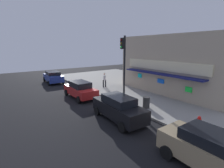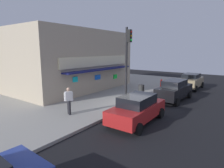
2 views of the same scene
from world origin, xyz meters
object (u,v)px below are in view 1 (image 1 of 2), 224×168
(fire_hydrant, at_px, (199,123))
(trash_can, at_px, (146,102))
(parked_car_tan, at_px, (211,151))
(parked_car_blue, at_px, (53,77))
(traffic_light, at_px, (124,60))
(pedestrian, at_px, (104,79))
(parked_car_red, at_px, (80,89))
(parked_car_black, at_px, (118,108))

(fire_hydrant, xyz_separation_m, trash_can, (-4.36, 0.24, 0.02))
(parked_car_tan, distance_m, parked_car_blue, 21.11)
(traffic_light, bearing_deg, parked_car_tan, -17.24)
(fire_hydrant, xyz_separation_m, parked_car_blue, (-19.27, -2.71, 0.25))
(traffic_light, distance_m, pedestrian, 5.87)
(traffic_light, height_order, parked_car_blue, traffic_light)
(parked_car_red, bearing_deg, parked_car_tan, -0.14)
(fire_hydrant, distance_m, pedestrian, 12.28)
(parked_car_black, xyz_separation_m, parked_car_blue, (-15.11, 0.06, -0.05))
(traffic_light, height_order, pedestrian, traffic_light)
(pedestrian, height_order, parked_car_red, pedestrian)
(parked_car_tan, bearing_deg, parked_car_blue, -179.92)
(traffic_light, bearing_deg, parked_car_red, -140.84)
(parked_car_red, relative_size, parked_car_black, 0.94)
(traffic_light, relative_size, parked_car_tan, 1.40)
(parked_car_tan, bearing_deg, pedestrian, 164.05)
(parked_car_red, bearing_deg, fire_hydrant, 14.11)
(parked_car_black, bearing_deg, fire_hydrant, 33.60)
(parked_car_red, bearing_deg, parked_car_black, -1.09)
(traffic_light, bearing_deg, parked_car_blue, -166.92)
(fire_hydrant, distance_m, trash_can, 4.37)
(parked_car_tan, height_order, parked_car_black, parked_car_black)
(pedestrian, distance_m, parked_car_red, 4.33)
(traffic_light, bearing_deg, fire_hydrant, -0.90)
(parked_car_red, bearing_deg, pedestrian, 112.71)
(traffic_light, bearing_deg, trash_can, 2.60)
(traffic_light, xyz_separation_m, trash_can, (2.78, 0.13, -3.23))
(parked_car_tan, relative_size, parked_car_red, 0.96)
(traffic_light, relative_size, parked_car_black, 1.27)
(trash_can, xyz_separation_m, pedestrian, (-7.83, 1.10, 0.51))
(pedestrian, relative_size, parked_car_black, 0.38)
(trash_can, distance_m, parked_car_black, 3.02)
(fire_hydrant, relative_size, parked_car_red, 0.20)
(parked_car_tan, relative_size, parked_car_blue, 0.94)
(fire_hydrant, bearing_deg, parked_car_blue, -172.01)
(pedestrian, bearing_deg, parked_car_tan, -15.95)
(trash_can, xyz_separation_m, parked_car_blue, (-14.91, -2.94, 0.22))
(traffic_light, height_order, trash_can, traffic_light)
(fire_hydrant, bearing_deg, parked_car_red, -165.89)
(trash_can, height_order, parked_car_tan, parked_car_tan)
(parked_car_blue, bearing_deg, parked_car_black, -0.23)
(fire_hydrant, height_order, parked_car_tan, parked_car_tan)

